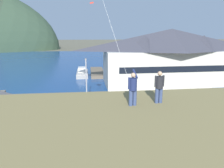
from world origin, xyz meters
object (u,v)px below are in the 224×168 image
parked_car_front_row_red (212,128)px  parked_car_lone_by_shed (70,113)px  parked_car_corner_spot (158,127)px  harbor_lodge (170,55)px  moored_boat_outer_mooring (111,71)px  wharf_dock (97,72)px  parked_car_mid_row_center (160,106)px  person_companion (159,86)px  parking_light_pole (86,79)px  parked_car_back_row_left (64,136)px  person_kite_flyer (133,88)px  moored_boat_wharfside (82,73)px

parked_car_front_row_red → parked_car_lone_by_shed: bearing=158.9°
parked_car_corner_spot → parked_car_front_row_red: bearing=-7.3°
harbor_lodge → moored_boat_outer_mooring: size_ratio=3.69×
wharf_dock → parked_car_lone_by_shed: 29.33m
parked_car_lone_by_shed → parked_car_front_row_red: same height
parked_car_mid_row_center → person_companion: 16.02m
parked_car_front_row_red → parking_light_pole: 16.31m
parked_car_back_row_left → parked_car_lone_by_shed: 5.52m
harbor_lodge → parked_car_corner_spot: bearing=-113.6°
moored_boat_outer_mooring → person_kite_flyer: 42.54m
harbor_lodge → moored_boat_wharfside: 20.74m
parked_car_corner_spot → parked_car_front_row_red: size_ratio=1.03×
parked_car_mid_row_center → harbor_lodge: bearing=65.1°
harbor_lodge → moored_boat_outer_mooring: (-10.44, 12.23, -4.99)m
harbor_lodge → parked_car_front_row_red: 23.18m
parked_car_corner_spot → moored_boat_wharfside: bearing=104.6°
parked_car_front_row_red → parked_car_back_row_left: bearing=-179.4°
moored_boat_wharfside → moored_boat_outer_mooring: 7.58m
parked_car_back_row_left → parking_light_pole: (1.95, 10.71, 2.86)m
moored_boat_outer_mooring → person_kite_flyer: bearing=-94.6°
wharf_dock → parked_car_front_row_red: size_ratio=3.08×
harbor_lodge → parking_light_pole: bearing=-144.4°
parked_car_front_row_red → person_kite_flyer: 13.52m
harbor_lodge → moored_boat_wharfside: harbor_lodge is taller
wharf_dock → moored_boat_wharfside: size_ratio=1.61×
moored_boat_outer_mooring → wharf_dock: bearing=-177.6°
parked_car_mid_row_center → person_kite_flyer: size_ratio=2.34×
parked_car_lone_by_shed → parked_car_corner_spot: size_ratio=0.99×
moored_boat_outer_mooring → person_companion: bearing=-92.6°
parking_light_pole → person_kite_flyer: 18.43m
parked_car_corner_spot → person_companion: 10.35m
parking_light_pole → parked_car_front_row_red: bearing=-41.2°
parked_car_mid_row_center → parked_car_lone_by_shed: bearing=-172.9°
person_companion → parked_car_front_row_red: bearing=41.6°
parked_car_front_row_red → moored_boat_wharfside: bearing=112.5°
person_kite_flyer → parked_car_front_row_red: bearing=37.8°
parked_car_front_row_red → person_companion: bearing=-138.4°
wharf_dock → moored_boat_wharfside: (-3.65, -2.33, 0.37)m
parked_car_back_row_left → parked_car_front_row_red: same height
parked_car_corner_spot → person_companion: person_companion is taller
moored_boat_wharfside → parked_car_corner_spot: 32.44m
wharf_dock → parking_light_pole: (-2.44, -23.82, 3.58)m
moored_boat_wharfside → person_kite_flyer: size_ratio=4.35×
wharf_dock → parked_car_front_row_red: parked_car_front_row_red is taller
parked_car_lone_by_shed → person_kite_flyer: (4.46, -12.74, 6.23)m
moored_boat_wharfside → parked_car_front_row_red: (13.30, -32.06, 0.34)m
parked_car_corner_spot → wharf_dock: bearing=97.6°
wharf_dock → parked_car_mid_row_center: 28.45m
moored_boat_outer_mooring → parking_light_pole: (-5.96, -23.96, 3.21)m
moored_boat_wharfside → parked_car_corner_spot: moored_boat_wharfside is taller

